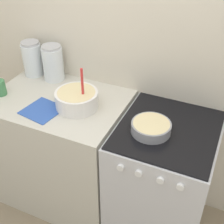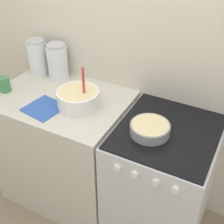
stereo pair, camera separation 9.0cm
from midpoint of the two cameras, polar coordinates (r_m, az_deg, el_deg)
The scene contains 9 objects.
wall_back at distance 2.09m, azimuth 4.10°, elevation 10.67°, with size 4.82×0.05×2.40m.
countertop_cabinet at distance 2.42m, azimuth -9.91°, elevation -6.93°, with size 0.91×0.66×0.93m.
stove at distance 2.18m, azimuth 7.82°, elevation -12.58°, with size 0.60×0.68×0.93m.
mixing_bowl at distance 2.01m, azimuth -7.74°, elevation 2.44°, with size 0.28×0.28×0.29m.
baking_pan at distance 1.81m, azimuth 5.75°, elevation -2.81°, with size 0.23×0.23×0.06m.
storage_jar_left at distance 2.44m, azimuth -15.33°, elevation 9.03°, with size 0.15×0.15×0.26m.
storage_jar_middle at distance 2.34m, azimuth -11.79°, elevation 8.39°, with size 0.15×0.15×0.26m.
tin_can at distance 2.28m, azimuth -20.85°, elevation 4.16°, with size 0.08×0.08×0.10m.
recipe_page at distance 2.05m, azimuth -13.85°, elevation 0.29°, with size 0.26×0.26×0.01m.
Camera 1 is at (0.60, -1.12, 2.08)m, focal length 50.00 mm.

